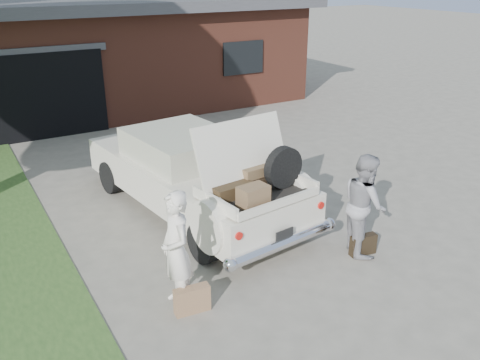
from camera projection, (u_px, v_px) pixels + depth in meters
ground at (260, 259)px, 7.77m from camera, size 90.00×90.00×0.00m
house at (97, 50)px, 16.70m from camera, size 12.80×7.80×3.30m
sedan at (193, 173)px, 9.09m from camera, size 2.50×5.17×2.01m
woman_left at (176, 251)px, 6.43m from camera, size 0.41×0.60×1.61m
woman_right at (364, 204)px, 7.73m from camera, size 0.85×0.95×1.60m
suitcase_left at (192, 300)px, 6.51m from camera, size 0.48×0.20×0.36m
suitcase_right at (363, 245)px, 7.85m from camera, size 0.44×0.20×0.33m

